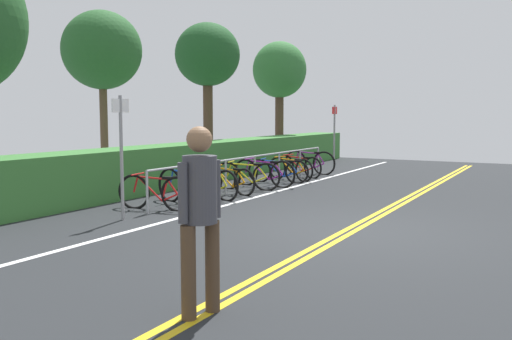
{
  "coord_description": "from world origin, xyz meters",
  "views": [
    {
      "loc": [
        -8.59,
        -2.94,
        1.89
      ],
      "look_at": [
        1.84,
        2.83,
        0.68
      ],
      "focal_mm": 38.81,
      "sensor_mm": 36.0,
      "label": 1
    }
  ],
  "objects_px": {
    "bicycle_5": "(264,173)",
    "bicycle_6": "(278,171)",
    "bicycle_7": "(291,169)",
    "sign_post_far": "(334,131)",
    "pedestrian": "(200,207)",
    "bicycle_1": "(187,187)",
    "bicycle_4": "(247,176)",
    "bike_rack": "(255,164)",
    "tree_extra": "(280,71)",
    "tree_mid": "(102,51)",
    "bicycle_2": "(210,183)",
    "bicycle_0": "(155,192)",
    "bicycle_9": "(310,162)",
    "sign_post_near": "(121,145)",
    "bicycle_8": "(299,166)",
    "bicycle_3": "(228,180)",
    "tree_far_right": "(208,57)"
  },
  "relations": [
    {
      "from": "tree_mid",
      "to": "tree_far_right",
      "type": "distance_m",
      "value": 4.58
    },
    {
      "from": "bicycle_5",
      "to": "bicycle_9",
      "type": "xyz_separation_m",
      "value": [
        3.36,
        0.15,
        0.02
      ]
    },
    {
      "from": "bicycle_5",
      "to": "pedestrian",
      "type": "xyz_separation_m",
      "value": [
        -8.53,
        -3.89,
        0.68
      ]
    },
    {
      "from": "bike_rack",
      "to": "sign_post_far",
      "type": "distance_m",
      "value": 5.22
    },
    {
      "from": "bicycle_9",
      "to": "tree_extra",
      "type": "height_order",
      "value": "tree_extra"
    },
    {
      "from": "tree_extra",
      "to": "tree_mid",
      "type": "bearing_deg",
      "value": 173.4
    },
    {
      "from": "bicycle_0",
      "to": "sign_post_far",
      "type": "height_order",
      "value": "sign_post_far"
    },
    {
      "from": "bicycle_0",
      "to": "tree_mid",
      "type": "distance_m",
      "value": 5.71
    },
    {
      "from": "bicycle_0",
      "to": "tree_mid",
      "type": "xyz_separation_m",
      "value": [
        2.64,
        3.9,
        3.22
      ]
    },
    {
      "from": "bicycle_1",
      "to": "bicycle_8",
      "type": "height_order",
      "value": "bicycle_1"
    },
    {
      "from": "bicycle_8",
      "to": "bike_rack",
      "type": "bearing_deg",
      "value": -178.77
    },
    {
      "from": "pedestrian",
      "to": "bicycle_9",
      "type": "bearing_deg",
      "value": 18.78
    },
    {
      "from": "bicycle_3",
      "to": "bicycle_7",
      "type": "xyz_separation_m",
      "value": [
        3.21,
        -0.12,
        -0.0
      ]
    },
    {
      "from": "sign_post_far",
      "to": "tree_extra",
      "type": "xyz_separation_m",
      "value": [
        2.33,
        3.22,
        2.25
      ]
    },
    {
      "from": "bicycle_8",
      "to": "bicycle_3",
      "type": "bearing_deg",
      "value": 179.8
    },
    {
      "from": "bicycle_9",
      "to": "tree_mid",
      "type": "relative_size",
      "value": 0.38
    },
    {
      "from": "sign_post_near",
      "to": "tree_mid",
      "type": "relative_size",
      "value": 0.48
    },
    {
      "from": "bicycle_2",
      "to": "bicycle_4",
      "type": "xyz_separation_m",
      "value": [
        1.65,
        0.01,
        0.0
      ]
    },
    {
      "from": "bicycle_7",
      "to": "bicycle_8",
      "type": "relative_size",
      "value": 0.97
    },
    {
      "from": "pedestrian",
      "to": "tree_mid",
      "type": "relative_size",
      "value": 0.38
    },
    {
      "from": "bicycle_0",
      "to": "tree_extra",
      "type": "xyz_separation_m",
      "value": [
        11.28,
        2.9,
        3.22
      ]
    },
    {
      "from": "bicycle_5",
      "to": "bicycle_4",
      "type": "bearing_deg",
      "value": 176.0
    },
    {
      "from": "bicycle_9",
      "to": "sign_post_near",
      "type": "bearing_deg",
      "value": -179.19
    },
    {
      "from": "bicycle_1",
      "to": "bicycle_2",
      "type": "relative_size",
      "value": 1.08
    },
    {
      "from": "bicycle_6",
      "to": "tree_mid",
      "type": "relative_size",
      "value": 0.37
    },
    {
      "from": "bicycle_5",
      "to": "sign_post_far",
      "type": "bearing_deg",
      "value": -1.52
    },
    {
      "from": "bike_rack",
      "to": "bicycle_5",
      "type": "height_order",
      "value": "bike_rack"
    },
    {
      "from": "bicycle_4",
      "to": "bicycle_1",
      "type": "bearing_deg",
      "value": 179.84
    },
    {
      "from": "bicycle_5",
      "to": "bicycle_8",
      "type": "xyz_separation_m",
      "value": [
        2.44,
        0.11,
        -0.03
      ]
    },
    {
      "from": "bike_rack",
      "to": "bicycle_4",
      "type": "bearing_deg",
      "value": 178.48
    },
    {
      "from": "pedestrian",
      "to": "sign_post_far",
      "type": "bearing_deg",
      "value": 15.82
    },
    {
      "from": "pedestrian",
      "to": "bicycle_7",
      "type": "bearing_deg",
      "value": 20.96
    },
    {
      "from": "bicycle_4",
      "to": "bicycle_9",
      "type": "relative_size",
      "value": 0.97
    },
    {
      "from": "pedestrian",
      "to": "bike_rack",
      "type": "bearing_deg",
      "value": 25.87
    },
    {
      "from": "bicycle_7",
      "to": "bicycle_8",
      "type": "xyz_separation_m",
      "value": [
        0.81,
        0.1,
        0.0
      ]
    },
    {
      "from": "bicycle_3",
      "to": "tree_far_right",
      "type": "distance_m",
      "value": 6.82
    },
    {
      "from": "bicycle_2",
      "to": "tree_extra",
      "type": "distance_m",
      "value": 10.52
    },
    {
      "from": "bicycle_2",
      "to": "sign_post_far",
      "type": "relative_size",
      "value": 0.77
    },
    {
      "from": "bicycle_7",
      "to": "sign_post_far",
      "type": "height_order",
      "value": "sign_post_far"
    },
    {
      "from": "bicycle_5",
      "to": "bicycle_6",
      "type": "bearing_deg",
      "value": 1.4
    },
    {
      "from": "bicycle_3",
      "to": "tree_extra",
      "type": "height_order",
      "value": "tree_extra"
    },
    {
      "from": "pedestrian",
      "to": "tree_extra",
      "type": "xyz_separation_m",
      "value": [
        15.62,
        6.99,
        2.54
      ]
    },
    {
      "from": "bicycle_1",
      "to": "sign_post_near",
      "type": "bearing_deg",
      "value": -179.08
    },
    {
      "from": "bicycle_1",
      "to": "bicycle_4",
      "type": "distance_m",
      "value": 2.51
    },
    {
      "from": "sign_post_near",
      "to": "bicycle_4",
      "type": "bearing_deg",
      "value": 0.32
    },
    {
      "from": "tree_far_right",
      "to": "tree_extra",
      "type": "relative_size",
      "value": 1.04
    },
    {
      "from": "bicycle_2",
      "to": "bicycle_5",
      "type": "height_order",
      "value": "bicycle_5"
    },
    {
      "from": "sign_post_far",
      "to": "bicycle_7",
      "type": "bearing_deg",
      "value": 177.63
    },
    {
      "from": "tree_extra",
      "to": "bicycle_3",
      "type": "bearing_deg",
      "value": -161.06
    },
    {
      "from": "bicycle_4",
      "to": "pedestrian",
      "type": "height_order",
      "value": "pedestrian"
    }
  ]
}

